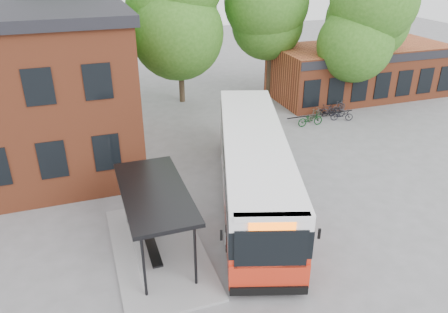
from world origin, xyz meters
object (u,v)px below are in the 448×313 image
object	(u,v)px
city_bus	(253,168)
bicycle_4	(333,110)
bus_shelter	(157,222)
bicycle_3	(315,115)
bicycle_7	(339,106)
bicycle_2	(310,119)
bicycle_5	(326,111)
bicycle_6	(342,115)

from	to	relation	value
city_bus	bicycle_4	distance (m)	13.10
bus_shelter	bicycle_3	xyz separation A→B (m)	(13.25, 10.81, -0.99)
bus_shelter	bicycle_4	world-z (taller)	bus_shelter
bicycle_3	bicycle_4	world-z (taller)	bicycle_4
bicycle_4	bicycle_7	world-z (taller)	bicycle_4
bus_shelter	bicycle_7	world-z (taller)	bus_shelter
bicycle_2	bicycle_4	bearing A→B (deg)	-66.81
bicycle_5	bicycle_4	bearing A→B (deg)	-98.49
bicycle_5	bicycle_7	size ratio (longest dim) A/B	1.03
city_bus	bicycle_3	distance (m)	11.70
bicycle_2	bicycle_5	xyz separation A→B (m)	(1.95, 1.17, -0.01)
bus_shelter	bicycle_2	world-z (taller)	bus_shelter
bicycle_6	bicycle_5	bearing A→B (deg)	52.23
bicycle_7	city_bus	bearing A→B (deg)	110.45
city_bus	bus_shelter	bearing A→B (deg)	-136.18
bus_shelter	bicycle_2	distance (m)	16.06
bicycle_2	bicycle_7	bearing A→B (deg)	-63.59
bicycle_3	bicycle_6	distance (m)	1.87
bicycle_7	bicycle_4	bearing A→B (deg)	104.09
bicycle_2	bicycle_4	xyz separation A→B (m)	(2.41, 1.05, -0.01)
bicycle_6	bicycle_7	xyz separation A→B (m)	(0.72, 1.51, 0.05)
bicycle_3	bicycle_5	size ratio (longest dim) A/B	0.99
bicycle_4	city_bus	bearing A→B (deg)	150.90
bicycle_2	bicycle_6	bearing A→B (deg)	-86.94
bicycle_4	bicycle_6	distance (m)	0.91
city_bus	bicycle_5	world-z (taller)	city_bus
bicycle_2	bicycle_6	world-z (taller)	bicycle_2
bus_shelter	bicycle_7	bearing A→B (deg)	36.73
bicycle_2	bicycle_5	world-z (taller)	bicycle_2
bus_shelter	city_bus	distance (m)	5.68
bicycle_3	bus_shelter	bearing A→B (deg)	108.53
bicycle_5	bicycle_7	bearing A→B (deg)	-63.75
bicycle_5	bicycle_7	world-z (taller)	bicycle_5
bicycle_2	bus_shelter	bearing A→B (deg)	128.70
bicycle_4	bicycle_5	distance (m)	0.47
city_bus	bicycle_2	xyz separation A→B (m)	(7.37, 7.59, -1.23)
bus_shelter	bicycle_4	bearing A→B (deg)	36.86
bus_shelter	city_bus	xyz separation A→B (m)	(5.09, 2.51, 0.26)
bicycle_2	bicycle_3	world-z (taller)	bicycle_2
city_bus	bicycle_6	xyz separation A→B (m)	(9.95, 7.74, -1.30)
city_bus	bicycle_4	world-z (taller)	city_bus
bicycle_2	bicycle_3	distance (m)	1.06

